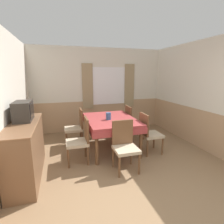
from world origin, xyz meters
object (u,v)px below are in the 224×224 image
object	(u,v)px
chair_right_near	(149,132)
sideboard	(26,150)
chair_left_far	(76,126)
chair_left_near	(81,139)
chair_head_near	(125,144)
vase	(108,116)
tv	(23,111)
chair_right_far	(132,121)
dining_table	(110,122)

from	to	relation	value
chair_right_near	sideboard	bearing A→B (deg)	-84.07
chair_left_far	chair_left_near	bearing A→B (deg)	-180.00
chair_left_near	chair_head_near	world-z (taller)	same
chair_head_near	vase	size ratio (longest dim) A/B	5.85
tv	chair_left_near	bearing A→B (deg)	3.71
chair_left_near	chair_right_near	size ratio (longest dim) A/B	1.00
chair_left_near	chair_right_far	world-z (taller)	same
chair_right_near	chair_head_near	distance (m)	0.92
chair_left_near	sideboard	distance (m)	1.01
chair_left_far	tv	bearing A→B (deg)	135.69
chair_head_near	sideboard	bearing A→B (deg)	-7.98
chair_left_near	chair_head_near	size ratio (longest dim) A/B	1.00
chair_left_far	dining_table	bearing A→B (deg)	-121.51
chair_right_far	vase	distance (m)	1.08
chair_right_near	vase	bearing A→B (deg)	-113.85
dining_table	chair_left_near	world-z (taller)	chair_left_near
chair_right_near	vase	distance (m)	0.99
dining_table	chair_head_near	distance (m)	0.99
tv	chair_left_far	bearing A→B (deg)	45.69
chair_head_near	chair_right_far	bearing A→B (deg)	-117.99
chair_left_far	sideboard	xyz separation A→B (m)	(-0.97, -1.21, 0.00)
dining_table	chair_left_near	bearing A→B (deg)	-148.49
dining_table	chair_left_near	size ratio (longest dim) A/B	1.67
sideboard	vase	distance (m)	1.82
chair_right_far	sideboard	size ratio (longest dim) A/B	0.61
dining_table	sideboard	size ratio (longest dim) A/B	1.02
chair_right_near	chair_left_far	xyz separation A→B (m)	(-1.55, 0.95, 0.00)
chair_left_near	vase	world-z (taller)	chair_left_near
chair_right_far	tv	size ratio (longest dim) A/B	1.88
chair_right_far	sideboard	distance (m)	2.80
chair_head_near	chair_left_near	bearing A→B (deg)	-33.24
sideboard	tv	xyz separation A→B (m)	(-0.01, 0.20, 0.66)
chair_head_near	tv	bearing A→B (deg)	-14.11
chair_right_far	chair_right_near	world-z (taller)	same
dining_table	tv	bearing A→B (deg)	-163.01
chair_right_near	dining_table	bearing A→B (deg)	-121.51
dining_table	chair_head_near	world-z (taller)	chair_head_near
dining_table	chair_right_near	distance (m)	0.92
dining_table	chair_right_far	world-z (taller)	chair_right_far
dining_table	sideboard	distance (m)	1.90
sideboard	chair_left_near	bearing A→B (deg)	15.04
dining_table	tv	world-z (taller)	tv
vase	chair_right_near	bearing A→B (deg)	-23.85
dining_table	sideboard	world-z (taller)	sideboard
chair_left_far	chair_head_near	xyz separation A→B (m)	(0.77, -1.45, 0.00)
chair_left_far	vase	xyz separation A→B (m)	(0.70, -0.57, 0.35)
chair_left_near	sideboard	world-z (taller)	sideboard
dining_table	vase	world-z (taller)	vase
chair_right_far	tv	world-z (taller)	tv
chair_right_far	chair_right_near	distance (m)	0.95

